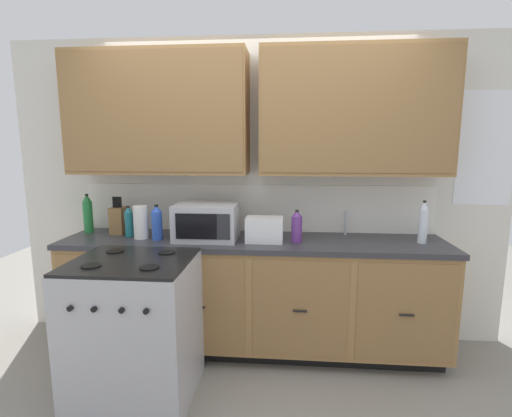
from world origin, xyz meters
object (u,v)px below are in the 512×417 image
knife_block (119,220)px  bottle_green (88,214)px  bottle_teal (129,222)px  bottle_violet (297,226)px  toaster (264,229)px  bottle_blue (157,223)px  paper_towel_roll (141,222)px  stove_range (135,328)px  bottle_clear (423,222)px  microwave (207,222)px

knife_block → bottle_green: bottle_green is taller
bottle_teal → bottle_violet: size_ratio=1.01×
toaster → bottle_blue: bearing=-179.8°
paper_towel_roll → bottle_green: 0.55m
bottle_green → bottle_teal: (0.41, -0.12, -0.04)m
stove_range → paper_towel_roll: size_ratio=3.65×
bottle_clear → bottle_blue: size_ratio=1.18×
bottle_teal → knife_block: bearing=142.9°
paper_towel_roll → microwave: bearing=1.9°
knife_block → stove_range: bearing=-60.6°
knife_block → bottle_blue: knife_block is taller
bottle_violet → microwave: bearing=177.1°
microwave → bottle_clear: bottle_clear is taller
toaster → bottle_teal: bottle_teal is taller
bottle_teal → bottle_violet: bottle_teal is taller
stove_range → bottle_clear: size_ratio=2.93×
stove_range → bottle_violet: size_ratio=3.80×
microwave → paper_towel_roll: size_ratio=1.85×
stove_range → paper_towel_roll: paper_towel_roll is taller
stove_range → paper_towel_roll: (-0.16, 0.59, 0.59)m
bottle_clear → bottle_teal: 2.29m
toaster → bottle_teal: bearing=176.1°
bottle_green → knife_block: bearing=-3.3°
bottle_clear → bottle_blue: (-2.03, -0.07, -0.02)m
microwave → bottle_violet: bearing=-2.9°
microwave → paper_towel_roll: bearing=-178.1°
paper_towel_roll → bottle_green: size_ratio=0.79×
bottle_clear → bottle_blue: bearing=-178.1°
bottle_clear → bottle_violet: bottle_clear is taller
bottle_clear → bottle_violet: bearing=-176.5°
microwave → bottle_violet: 0.70m
toaster → bottle_green: (-1.50, 0.19, 0.06)m
microwave → bottle_blue: (-0.39, -0.04, -0.01)m
bottle_green → bottle_violet: bearing=-6.1°
toaster → bottle_blue: 0.84m
toaster → bottle_violet: (0.24, 0.01, 0.03)m
stove_range → paper_towel_roll: 0.85m
microwave → bottle_blue: size_ratio=1.74×
knife_block → bottle_blue: bearing=-24.5°
bottle_clear → bottle_teal: bearing=179.7°
stove_range → bottle_green: (-0.69, 0.75, 0.62)m
bottle_violet → bottle_clear: bearing=3.5°
microwave → knife_block: bearing=170.2°
microwave → bottle_teal: microwave is taller
toaster → bottle_clear: 1.19m
stove_range → bottle_clear: bearing=17.4°
microwave → bottle_clear: 1.64m
knife_block → bottle_teal: bearing=-37.1°
stove_range → toaster: (0.81, 0.56, 0.56)m
microwave → bottle_blue: bearing=-173.5°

